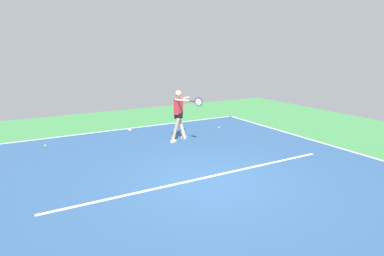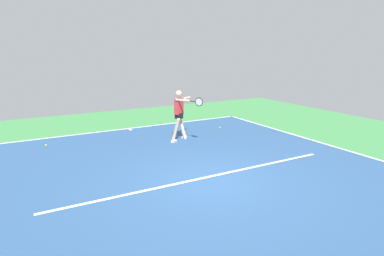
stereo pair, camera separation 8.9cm
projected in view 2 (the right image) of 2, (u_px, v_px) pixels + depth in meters
name	position (u px, v px, depth m)	size (l,w,h in m)	color
ground_plane	(211.00, 181.00, 8.04)	(21.22, 21.22, 0.00)	#428E4C
court_surface	(211.00, 181.00, 8.03)	(10.51, 12.78, 0.00)	#2D5484
court_line_baseline_near	(129.00, 128.00, 13.42)	(10.51, 0.10, 0.01)	white
court_line_sideline_left	(347.00, 151.00, 10.49)	(0.10, 12.78, 0.01)	white
court_line_service	(205.00, 178.00, 8.27)	(7.88, 0.10, 0.01)	white
court_line_centre_mark	(130.00, 129.00, 13.25)	(0.10, 0.30, 0.01)	white
tennis_player	(180.00, 112.00, 11.48)	(1.07, 1.40, 1.80)	beige
tennis_ball_near_service_line	(220.00, 128.00, 13.43)	(0.07, 0.07, 0.07)	yellow
tennis_ball_by_sideline	(46.00, 145.00, 10.96)	(0.07, 0.07, 0.07)	yellow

